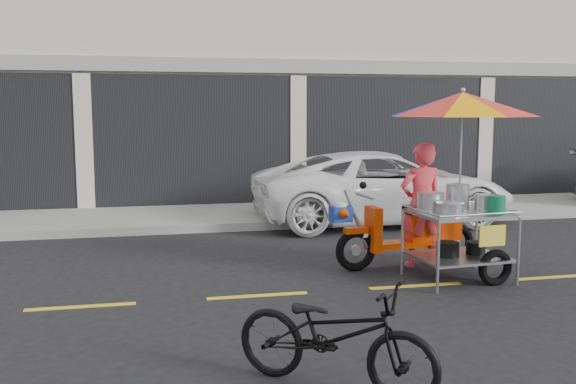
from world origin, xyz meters
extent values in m
plane|color=black|center=(0.00, 0.00, 0.00)|extent=(90.00, 90.00, 0.00)
cube|color=gray|center=(0.00, 5.50, 0.07)|extent=(45.00, 3.00, 0.15)
cube|color=beige|center=(0.00, 10.50, 4.00)|extent=(36.00, 8.00, 8.00)
cube|color=black|center=(0.00, 6.47, 1.45)|extent=(35.28, 0.06, 2.90)
cube|color=gray|center=(0.00, 6.45, 3.10)|extent=(36.00, 0.12, 0.30)
cube|color=gold|center=(0.00, 0.00, 0.00)|extent=(42.00, 0.10, 0.01)
imported|color=white|center=(1.17, 4.31, 0.69)|extent=(4.98, 2.31, 1.38)
imported|color=black|center=(-1.83, -2.63, 0.45)|extent=(1.68, 1.54, 0.89)
torus|color=black|center=(-0.50, 0.88, 0.29)|extent=(0.59, 0.16, 0.58)
torus|color=black|center=(1.03, 1.01, 0.29)|extent=(0.59, 0.16, 0.58)
cylinder|color=#9EA0A5|center=(-0.50, 0.88, 0.29)|extent=(0.15, 0.07, 0.14)
cylinder|color=#9EA0A5|center=(1.03, 1.01, 0.29)|extent=(0.15, 0.07, 0.14)
cube|color=#C43102|center=(-0.50, 0.88, 0.56)|extent=(0.34, 0.15, 0.08)
cylinder|color=#9EA0A5|center=(-0.50, 0.88, 0.72)|extent=(0.38, 0.08, 0.83)
cube|color=#C43102|center=(-0.24, 0.90, 0.56)|extent=(0.15, 0.36, 0.61)
cube|color=#C43102|center=(0.22, 0.94, 0.33)|extent=(0.84, 0.36, 0.08)
cube|color=#C43102|center=(0.68, 0.98, 0.56)|extent=(0.79, 0.33, 0.41)
cube|color=black|center=(0.58, 0.97, 0.80)|extent=(0.68, 0.30, 0.10)
cylinder|color=#9EA0A5|center=(-0.37, 0.89, 1.02)|extent=(0.09, 0.56, 0.04)
sphere|color=black|center=(-0.33, 1.10, 1.15)|extent=(0.10, 0.10, 0.10)
cylinder|color=white|center=(-0.37, 0.89, 0.49)|extent=(0.13, 0.13, 0.05)
cube|color=navy|center=(-0.72, 0.86, 0.80)|extent=(0.28, 0.25, 0.20)
cylinder|color=white|center=(-0.72, 0.86, 0.92)|extent=(0.18, 0.18, 0.05)
cone|color=#C43102|center=(-0.71, 0.69, 0.82)|extent=(0.20, 0.24, 0.18)
torus|color=black|center=(0.98, -0.17, 0.23)|extent=(0.48, 0.14, 0.47)
cylinder|color=#9EA0A5|center=(0.12, -0.35, 0.44)|extent=(0.04, 0.04, 0.87)
cylinder|color=#9EA0A5|center=(0.04, 0.57, 0.44)|extent=(0.04, 0.04, 0.87)
cylinder|color=#9EA0A5|center=(1.25, -0.25, 0.44)|extent=(0.04, 0.04, 0.87)
cylinder|color=#9EA0A5|center=(1.17, 0.67, 0.44)|extent=(0.04, 0.04, 0.87)
cube|color=#9EA0A5|center=(0.65, 0.16, 0.31)|extent=(1.20, 1.02, 0.03)
cube|color=#9EA0A5|center=(0.65, 0.16, 0.87)|extent=(1.20, 1.02, 0.04)
cylinder|color=#9EA0A5|center=(0.69, -0.30, 0.93)|extent=(1.12, 0.12, 0.02)
cylinder|color=#9EA0A5|center=(0.61, 0.62, 0.93)|extent=(1.12, 0.12, 0.02)
cylinder|color=#9EA0A5|center=(0.08, 0.11, 0.93)|extent=(0.10, 0.92, 0.02)
cylinder|color=#9EA0A5|center=(1.21, 0.21, 0.93)|extent=(0.10, 0.92, 0.02)
cylinder|color=#9EA0A5|center=(0.61, 0.62, 0.31)|extent=(0.11, 0.77, 0.04)
cylinder|color=#9EA0A5|center=(0.61, 0.62, 0.82)|extent=(0.11, 0.77, 0.04)
cube|color=gold|center=(0.84, -0.32, 0.67)|extent=(0.36, 0.05, 0.26)
cylinder|color=#B7B7BC|center=(0.32, 0.34, 1.00)|extent=(0.36, 0.36, 0.21)
cylinder|color=#B7B7BC|center=(0.73, 0.39, 1.04)|extent=(0.32, 0.32, 0.30)
cylinder|color=#B7B7BC|center=(1.03, 0.24, 0.98)|extent=(0.27, 0.27, 0.18)
cylinder|color=#B7B7BC|center=(0.41, -0.05, 0.96)|extent=(0.36, 0.36, 0.14)
cylinder|color=#0D613C|center=(1.03, -0.07, 1.00)|extent=(0.24, 0.24, 0.23)
cylinder|color=black|center=(0.49, 0.14, 0.41)|extent=(0.31, 0.31, 0.18)
cylinder|color=black|center=(0.90, 0.18, 0.40)|extent=(0.27, 0.27, 0.16)
cylinder|color=#9EA0A5|center=(0.69, 0.26, 1.64)|extent=(0.03, 0.03, 1.54)
sphere|color=#9EA0A5|center=(0.69, 0.26, 2.43)|extent=(0.06, 0.06, 0.06)
imported|color=#E73B46|center=(0.47, 0.97, 0.87)|extent=(0.67, 0.47, 1.74)
camera|label=1|loc=(-3.21, -7.26, 2.21)|focal=40.00mm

